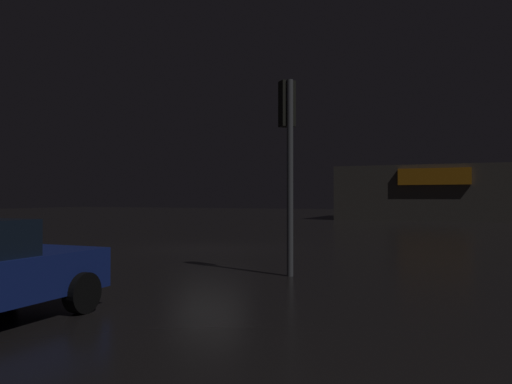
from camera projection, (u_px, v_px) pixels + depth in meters
name	position (u px, v px, depth m)	size (l,w,h in m)	color
ground_plane	(209.00, 249.00, 17.21)	(120.00, 120.00, 0.00)	black
store_building	(438.00, 193.00, 40.44)	(14.73, 9.16, 4.16)	#4C4742
traffic_signal_opposite	(288.00, 137.00, 11.32)	(0.42, 0.42, 4.36)	#595B60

